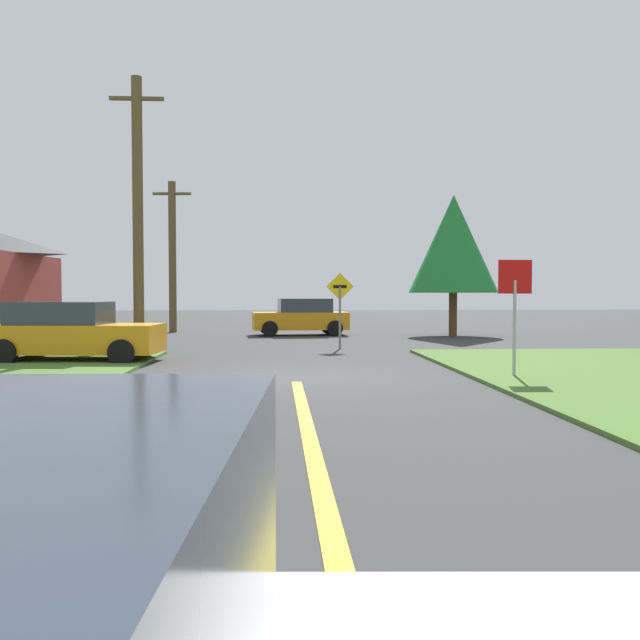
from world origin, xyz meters
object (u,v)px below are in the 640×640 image
(parked_car_near_building, at_px, (72,332))
(stop_sign, at_px, (515,296))
(car_approaching_junction, at_px, (301,317))
(utility_pole_far, at_px, (172,256))
(utility_pole_mid, at_px, (138,211))
(oak_tree_left, at_px, (453,244))
(direction_sign, at_px, (340,302))

(parked_car_near_building, bearing_deg, stop_sign, -16.94)
(car_approaching_junction, xyz_separation_m, parked_car_near_building, (-6.58, -11.30, 0.00))
(stop_sign, xyz_separation_m, utility_pole_far, (-10.02, 18.10, 1.84))
(utility_pole_mid, xyz_separation_m, utility_pole_far, (-0.28, 9.31, -0.97))
(stop_sign, xyz_separation_m, oak_tree_left, (2.54, 14.58, 2.18))
(parked_car_near_building, xyz_separation_m, utility_pole_far, (0.58, 13.87, 2.83))
(parked_car_near_building, relative_size, utility_pole_mid, 0.51)
(parked_car_near_building, bearing_deg, direction_sign, 31.36)
(parked_car_near_building, height_order, direction_sign, direction_sign)
(stop_sign, relative_size, utility_pole_mid, 0.28)
(stop_sign, bearing_deg, car_approaching_junction, -73.82)
(car_approaching_junction, height_order, direction_sign, direction_sign)
(utility_pole_mid, distance_m, oak_tree_left, 13.58)
(utility_pole_mid, bearing_deg, parked_car_near_building, -100.69)
(direction_sign, xyz_separation_m, oak_tree_left, (5.55, 6.56, 2.41))
(utility_pole_far, distance_m, oak_tree_left, 13.05)
(car_approaching_junction, bearing_deg, utility_pole_mid, 44.26)
(utility_pole_far, relative_size, direction_sign, 2.82)
(parked_car_near_building, height_order, oak_tree_left, oak_tree_left)
(car_approaching_junction, relative_size, utility_pole_far, 0.60)
(parked_car_near_building, xyz_separation_m, direction_sign, (7.58, 3.78, 0.76))
(direction_sign, bearing_deg, car_approaching_junction, 97.61)
(parked_car_near_building, relative_size, direction_sign, 1.82)
(stop_sign, distance_m, utility_pole_mid, 13.42)
(utility_pole_far, bearing_deg, direction_sign, -55.21)
(stop_sign, height_order, utility_pole_far, utility_pole_far)
(stop_sign, height_order, direction_sign, stop_sign)
(direction_sign, bearing_deg, parked_car_near_building, -153.47)
(oak_tree_left, bearing_deg, stop_sign, -99.87)
(utility_pole_mid, bearing_deg, direction_sign, -6.58)
(parked_car_near_building, relative_size, utility_pole_far, 0.65)
(car_approaching_junction, xyz_separation_m, direction_sign, (1.00, -7.51, 0.77))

